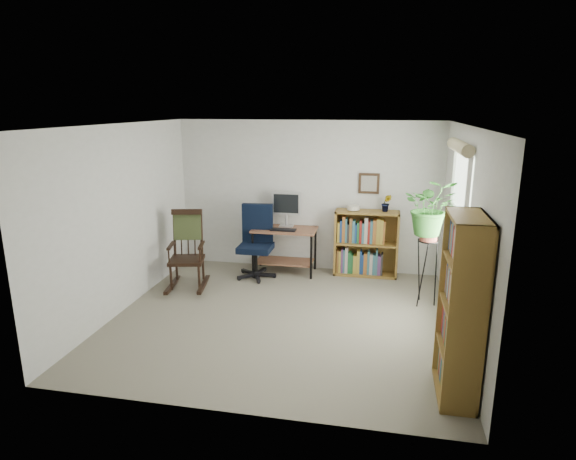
% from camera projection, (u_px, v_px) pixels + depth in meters
% --- Properties ---
extents(floor, '(4.20, 4.00, 0.00)m').
position_uv_depth(floor, '(282.00, 317.00, 6.12)').
color(floor, gray).
rests_on(floor, ground).
extents(ceiling, '(4.20, 4.00, 0.00)m').
position_uv_depth(ceiling, '(281.00, 125.00, 5.52)').
color(ceiling, white).
rests_on(ceiling, ground).
extents(wall_back, '(4.20, 0.00, 2.40)m').
position_uv_depth(wall_back, '(307.00, 196.00, 7.72)').
color(wall_back, silver).
rests_on(wall_back, ground).
extents(wall_front, '(4.20, 0.00, 2.40)m').
position_uv_depth(wall_front, '(231.00, 285.00, 3.92)').
color(wall_front, silver).
rests_on(wall_front, ground).
extents(wall_left, '(0.00, 4.00, 2.40)m').
position_uv_depth(wall_left, '(123.00, 219.00, 6.21)').
color(wall_left, silver).
rests_on(wall_left, ground).
extents(wall_right, '(0.00, 4.00, 2.40)m').
position_uv_depth(wall_right, '(463.00, 235.00, 5.42)').
color(wall_right, silver).
rests_on(wall_right, ground).
extents(window, '(0.12, 1.20, 1.50)m').
position_uv_depth(window, '(458.00, 212.00, 5.67)').
color(window, white).
rests_on(window, wall_right).
extents(desk, '(1.01, 0.55, 0.73)m').
position_uv_depth(desk, '(285.00, 251.00, 7.70)').
color(desk, brown).
rests_on(desk, floor).
extents(monitor, '(0.46, 0.16, 0.56)m').
position_uv_depth(monitor, '(286.00, 210.00, 7.67)').
color(monitor, silver).
rests_on(monitor, desk).
extents(keyboard, '(0.40, 0.15, 0.02)m').
position_uv_depth(keyboard, '(283.00, 230.00, 7.49)').
color(keyboard, black).
rests_on(keyboard, desk).
extents(office_chair, '(0.68, 0.68, 1.15)m').
position_uv_depth(office_chair, '(255.00, 242.00, 7.41)').
color(office_chair, black).
rests_on(office_chair, floor).
extents(rocking_chair, '(0.81, 1.11, 1.16)m').
position_uv_depth(rocking_chair, '(186.00, 250.00, 7.00)').
color(rocking_chair, black).
rests_on(rocking_chair, floor).
extents(low_bookshelf, '(0.98, 0.33, 1.04)m').
position_uv_depth(low_bookshelf, '(366.00, 243.00, 7.54)').
color(low_bookshelf, olive).
rests_on(low_bookshelf, floor).
extents(tall_bookshelf, '(0.32, 0.75, 1.71)m').
position_uv_depth(tall_bookshelf, '(461.00, 308.00, 4.31)').
color(tall_bookshelf, olive).
rests_on(tall_bookshelf, floor).
extents(plant_stand, '(0.38, 0.38, 1.05)m').
position_uv_depth(plant_stand, '(426.00, 267.00, 6.41)').
color(plant_stand, black).
rests_on(plant_stand, floor).
extents(spider_plant, '(1.69, 1.88, 1.47)m').
position_uv_depth(spider_plant, '(433.00, 180.00, 6.11)').
color(spider_plant, '#2E6E26').
rests_on(spider_plant, plant_stand).
extents(potted_plant_small, '(0.13, 0.24, 0.11)m').
position_uv_depth(potted_plant_small, '(386.00, 208.00, 7.35)').
color(potted_plant_small, '#2E6E26').
rests_on(potted_plant_small, low_bookshelf).
extents(framed_picture, '(0.32, 0.04, 0.32)m').
position_uv_depth(framed_picture, '(369.00, 184.00, 7.45)').
color(framed_picture, black).
rests_on(framed_picture, wall_back).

